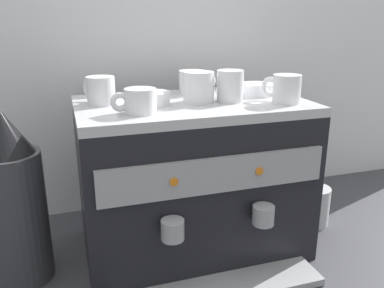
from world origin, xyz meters
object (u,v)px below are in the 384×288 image
Objects in this scene: coffee_grinder at (12,202)px; ceramic_cup_1 at (100,90)px; ceramic_cup_2 at (139,101)px; ceramic_cup_5 at (199,87)px; ceramic_bowl_1 at (257,90)px; espresso_machine at (192,178)px; ceramic_bowl_0 at (151,99)px; ceramic_cup_4 at (285,89)px; ceramic_cup_0 at (230,86)px; milk_pitcher at (313,205)px; ceramic_cup_3 at (193,82)px.

ceramic_cup_1 is at bearing 10.80° from coffee_grinder.
ceramic_cup_2 is 0.20m from ceramic_cup_5.
coffee_grinder is at bearing 179.16° from ceramic_cup_5.
ceramic_cup_1 is 0.45m from ceramic_bowl_1.
espresso_machine is 6.35× the size of ceramic_bowl_0.
ceramic_cup_4 is at bearing -0.18° from ceramic_cup_2.
ceramic_cup_0 reaches higher than coffee_grinder.
ceramic_cup_4 is at bearing -22.18° from espresso_machine.
milk_pitcher is at bearing 0.75° from coffee_grinder.
ceramic_cup_1 is 0.14m from ceramic_bowl_0.
espresso_machine is 0.27m from ceramic_bowl_0.
ceramic_cup_5 is (0.26, -0.05, 0.00)m from ceramic_cup_1.
ceramic_bowl_0 is 0.68m from milk_pitcher.
ceramic_cup_5 is 1.14× the size of ceramic_bowl_0.
ceramic_cup_3 reaches higher than ceramic_bowl_0.
ceramic_cup_0 is at bearing -174.50° from milk_pitcher.
ceramic_cup_5 reaches higher than milk_pitcher.
ceramic_bowl_1 is at bearing 8.51° from espresso_machine.
ceramic_cup_4 reaches higher than ceramic_cup_1.
ceramic_cup_1 reaches higher than espresso_machine.
ceramic_cup_2 is 0.85× the size of milk_pitcher.
ceramic_cup_1 is at bearing 177.09° from milk_pitcher.
ceramic_cup_0 is 1.07× the size of ceramic_cup_1.
ceramic_cup_2 is 0.24× the size of coffee_grinder.
ceramic_bowl_1 is (0.11, 0.06, -0.03)m from ceramic_cup_0.
espresso_machine is 5.51× the size of ceramic_cup_0.
milk_pitcher is (0.41, 0.02, -0.43)m from ceramic_cup_5.
ceramic_cup_2 is at bearing -59.90° from ceramic_cup_1.
ceramic_cup_2 is at bearing -165.53° from ceramic_cup_0.
espresso_machine is 5.33× the size of ceramic_cup_3.
ceramic_bowl_1 is (-0.02, 0.13, -0.02)m from ceramic_cup_4.
ceramic_cup_3 reaches higher than coffee_grinder.
espresso_machine is 0.36m from ceramic_cup_1.
ceramic_bowl_0 is at bearing 177.78° from ceramic_cup_5.
ceramic_cup_3 is 1.16× the size of ceramic_bowl_1.
ceramic_cup_0 is 1.13× the size of ceramic_bowl_1.
ceramic_cup_2 is 0.39m from ceramic_cup_4.
ceramic_cup_2 is at bearing -15.37° from coffee_grinder.
ceramic_cup_3 is at bearing 152.44° from ceramic_bowl_1.
ceramic_bowl_0 is 0.33m from ceramic_bowl_1.
ceramic_cup_2 is 0.73m from milk_pitcher.
milk_pitcher is at bearing 9.56° from ceramic_cup_2.
ceramic_cup_1 is at bearing 169.12° from ceramic_cup_0.
ceramic_bowl_1 reaches higher than coffee_grinder.
coffee_grinder is (-0.50, 0.01, -0.27)m from ceramic_cup_5.
ceramic_cup_4 is 0.77m from coffee_grinder.
ceramic_cup_2 is 0.94× the size of ceramic_cup_3.
milk_pitcher is at bearing 2.68° from ceramic_cup_5.
espresso_machine is 0.29m from ceramic_cup_0.
ceramic_cup_1 is at bearing 178.73° from ceramic_bowl_1.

